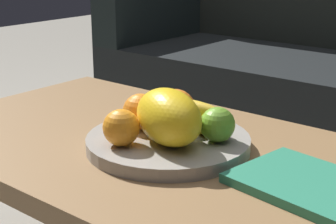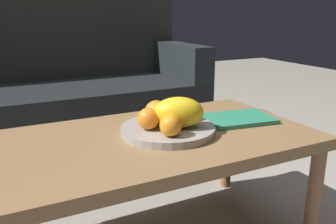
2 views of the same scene
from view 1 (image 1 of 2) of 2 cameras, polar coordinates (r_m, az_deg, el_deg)
coffee_table at (r=1.09m, az=-1.49°, el=-5.79°), size 1.04×0.60×0.42m
couch at (r=2.11m, az=16.49°, el=3.09°), size 1.70×0.70×0.90m
fruit_bowl at (r=1.05m, az=0.00°, el=-3.26°), size 0.32×0.32×0.03m
melon_large_front at (r=0.99m, az=0.06°, el=-0.53°), size 0.20×0.16×0.10m
orange_front at (r=1.07m, az=-3.04°, el=0.02°), size 0.07×0.07×0.07m
orange_left at (r=1.08m, az=0.81°, el=0.34°), size 0.08×0.08×0.08m
orange_right at (r=0.99m, az=-5.10°, el=-1.64°), size 0.07×0.07×0.07m
apple_front at (r=1.01m, az=5.29°, el=-1.35°), size 0.07×0.07×0.07m
banana_bunch at (r=1.08m, az=2.31°, el=-0.53°), size 0.18×0.06×0.06m
magazine at (r=0.91m, az=15.21°, el=-7.61°), size 0.27×0.21×0.02m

